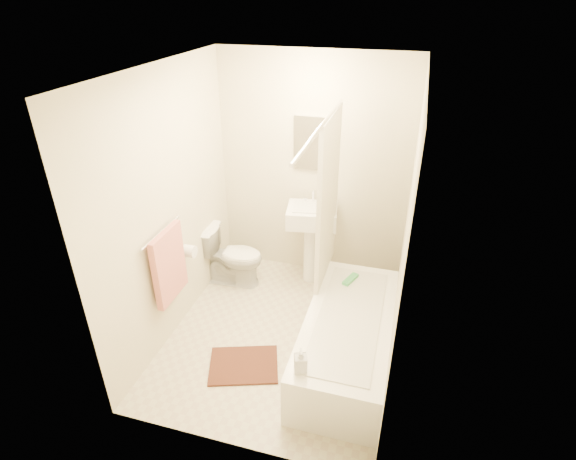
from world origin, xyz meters
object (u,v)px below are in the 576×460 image
(toilet, at_px, (233,256))
(bath_mat, at_px, (244,365))
(bathtub, at_px, (347,339))
(sink, at_px, (311,242))
(soap_bottle, at_px, (301,360))

(toilet, bearing_deg, bath_mat, -157.93)
(bathtub, bearing_deg, bath_mat, -158.57)
(sink, height_order, bath_mat, sink)
(toilet, height_order, bath_mat, toilet)
(bath_mat, bearing_deg, soap_bottle, -30.00)
(soap_bottle, bearing_deg, toilet, 127.22)
(bath_mat, bearing_deg, bathtub, 21.43)
(sink, bearing_deg, bath_mat, -109.68)
(bathtub, bearing_deg, sink, 118.16)
(bathtub, xyz_separation_m, bath_mat, (-0.84, -0.33, -0.22))
(toilet, height_order, bathtub, toilet)
(toilet, xyz_separation_m, sink, (0.81, 0.25, 0.17))
(toilet, relative_size, bath_mat, 1.13)
(sink, height_order, bathtub, sink)
(bathtub, bearing_deg, soap_bottle, -110.40)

